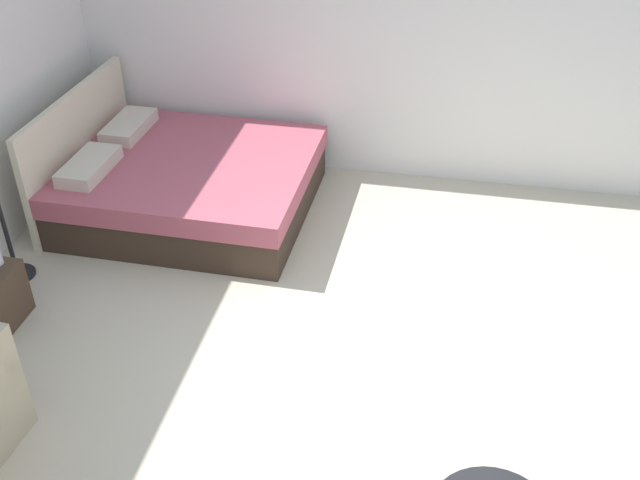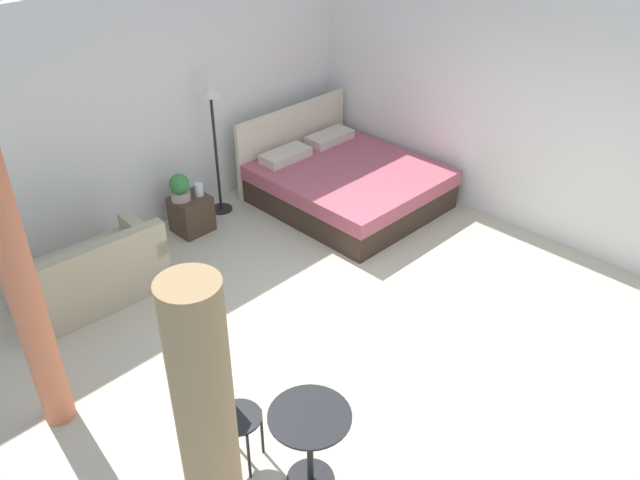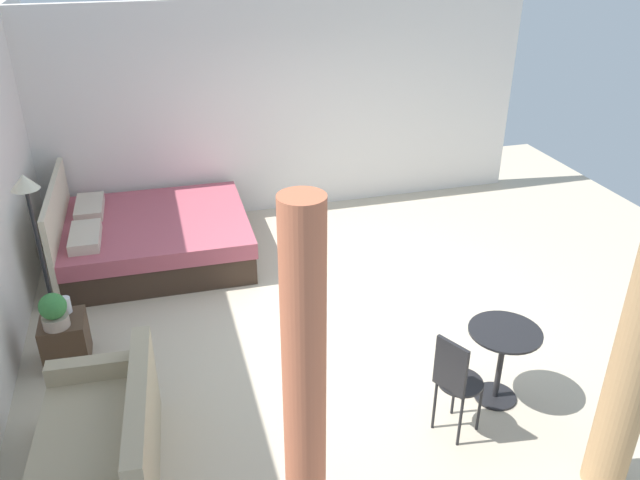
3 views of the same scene
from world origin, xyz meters
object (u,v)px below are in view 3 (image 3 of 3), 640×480
object	(u,v)px
nightstand	(66,340)
floor_lamp	(32,216)
bed	(152,237)
couch	(103,450)
vase	(65,305)
potted_plant	(54,311)
balcony_table	(502,352)
cafe_chair_near_window	(455,378)

from	to	relation	value
nightstand	floor_lamp	xyz separation A→B (m)	(0.56, 0.15, 1.05)
bed	floor_lamp	distance (m)	1.91
couch	vase	xyz separation A→B (m)	(1.69, 0.33, 0.25)
couch	floor_lamp	distance (m)	2.41
potted_plant	balcony_table	distance (m)	3.92
bed	floor_lamp	xyz separation A→B (m)	(-1.28, 1.01, 0.99)
couch	nightstand	world-z (taller)	couch
nightstand	potted_plant	distance (m)	0.41
nightstand	balcony_table	size ratio (longest dim) A/B	0.65
couch	nightstand	size ratio (longest dim) A/B	3.43
cafe_chair_near_window	nightstand	bearing A→B (deg)	58.73
bed	vase	bearing A→B (deg)	154.36
floor_lamp	potted_plant	bearing A→B (deg)	-169.17
bed	balcony_table	xyz separation A→B (m)	(-3.39, -2.75, 0.20)
floor_lamp	balcony_table	world-z (taller)	floor_lamp
bed	balcony_table	world-z (taller)	bed
bed	balcony_table	distance (m)	4.37
couch	floor_lamp	bearing A→B (deg)	13.88
bed	vase	size ratio (longest dim) A/B	14.28
balcony_table	cafe_chair_near_window	world-z (taller)	cafe_chair_near_window
balcony_table	potted_plant	bearing A→B (deg)	68.17
couch	vase	distance (m)	1.74
bed	cafe_chair_near_window	size ratio (longest dim) A/B	2.36
balcony_table	nightstand	bearing A→B (deg)	66.68
floor_lamp	bed	bearing A→B (deg)	-38.51
vase	floor_lamp	bearing A→B (deg)	23.66
potted_plant	floor_lamp	bearing A→B (deg)	10.83
bed	vase	xyz separation A→B (m)	(-1.71, 0.82, 0.25)
floor_lamp	balcony_table	xyz separation A→B (m)	(-2.12, -3.76, -0.79)
vase	cafe_chair_near_window	bearing A→B (deg)	-123.25
bed	couch	size ratio (longest dim) A/B	1.41
vase	bed	bearing A→B (deg)	-25.64
nightstand	floor_lamp	size ratio (longest dim) A/B	0.27
potted_plant	balcony_table	size ratio (longest dim) A/B	0.48
bed	cafe_chair_near_window	bearing A→B (deg)	-149.47
nightstand	potted_plant	xyz separation A→B (m)	(-0.10, 0.03, 0.39)
balcony_table	floor_lamp	bearing A→B (deg)	60.66
bed	nightstand	size ratio (longest dim) A/B	4.84
potted_plant	cafe_chair_near_window	xyz separation A→B (m)	(-1.74, -3.06, -0.06)
nightstand	cafe_chair_near_window	bearing A→B (deg)	-121.27
nightstand	balcony_table	distance (m)	3.94
couch	nightstand	xyz separation A→B (m)	(1.57, 0.38, -0.05)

